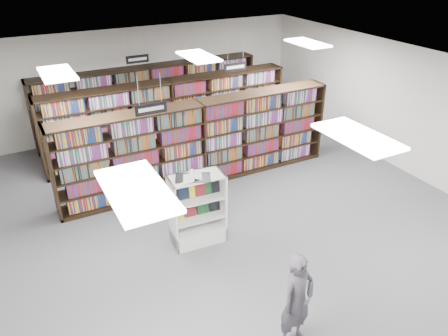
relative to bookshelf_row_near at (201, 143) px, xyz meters
name	(u,v)px	position (x,y,z in m)	size (l,w,h in m)	color
floor	(241,220)	(0.00, -2.00, -1.05)	(12.00, 12.00, 0.00)	#4E4E53
ceiling	(244,77)	(0.00, -2.00, 2.15)	(10.00, 12.00, 0.10)	white
wall_back	(146,80)	(0.00, 4.00, 0.55)	(10.00, 0.10, 3.20)	silver
wall_right	(416,114)	(5.00, -2.00, 0.55)	(0.10, 12.00, 3.20)	silver
bookshelf_row_near	(201,143)	(0.00, 0.00, 0.00)	(7.00, 0.60, 2.10)	black
bookshelf_row_mid	(171,117)	(0.00, 2.00, 0.00)	(7.00, 0.60, 2.10)	black
bookshelf_row_far	(150,100)	(0.00, 3.70, 0.00)	(7.00, 0.60, 2.10)	black
aisle_sign_left	(151,108)	(-1.50, -1.00, 1.48)	(0.65, 0.02, 0.80)	#B2B2B7
aisle_sign_right	(235,66)	(1.50, 1.00, 1.48)	(0.65, 0.02, 0.80)	#B2B2B7
aisle_sign_center	(137,58)	(-0.50, 3.00, 1.48)	(0.65, 0.02, 0.80)	#B2B2B7
troffer_front_left	(137,191)	(-3.00, -5.00, 2.11)	(0.60, 1.20, 0.04)	white
troffer_front_center	(358,136)	(0.00, -5.00, 2.11)	(0.60, 1.20, 0.04)	white
troffer_back_left	(57,74)	(-3.00, 0.00, 2.11)	(0.60, 1.20, 0.04)	white
troffer_back_center	(198,56)	(0.00, 0.00, 2.11)	(0.60, 1.20, 0.04)	white
troffer_back_right	(308,43)	(3.00, 0.00, 2.11)	(0.60, 1.20, 0.04)	white
endcap_display	(197,219)	(-1.11, -2.18, -0.55)	(1.10, 0.60, 1.49)	white
open_book	(192,177)	(-1.21, -2.25, 0.47)	(0.75, 0.61, 0.13)	black
shopper	(297,301)	(-0.87, -5.17, -0.25)	(0.58, 0.38, 1.60)	#4A454F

